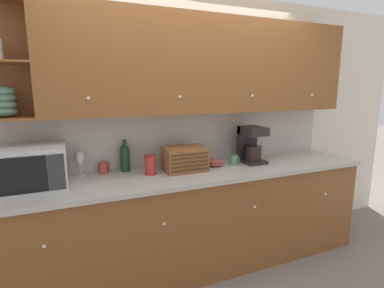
{
  "coord_description": "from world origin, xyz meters",
  "views": [
    {
      "loc": [
        -1.08,
        -2.75,
        1.71
      ],
      "look_at": [
        0.0,
        -0.23,
        1.19
      ],
      "focal_mm": 28.0,
      "sensor_mm": 36.0,
      "label": 1
    }
  ],
  "objects_px": {
    "storage_canister": "(151,165)",
    "mug": "(234,160)",
    "bowl_stack_on_counter": "(215,162)",
    "coffee_maker": "(251,144)",
    "bread_box": "(185,159)",
    "wine_bottle": "(125,157)",
    "microwave": "(31,168)",
    "wine_glass": "(80,159)",
    "mug_blue_second": "(104,168)"
  },
  "relations": [
    {
      "from": "storage_canister",
      "to": "mug",
      "type": "xyz_separation_m",
      "value": [
        0.84,
        -0.01,
        -0.04
      ]
    },
    {
      "from": "bowl_stack_on_counter",
      "to": "coffee_maker",
      "type": "xyz_separation_m",
      "value": [
        0.4,
        -0.0,
        0.15
      ]
    },
    {
      "from": "bread_box",
      "to": "bowl_stack_on_counter",
      "type": "bearing_deg",
      "value": 7.18
    },
    {
      "from": "bread_box",
      "to": "mug",
      "type": "relative_size",
      "value": 3.92
    },
    {
      "from": "wine_bottle",
      "to": "mug",
      "type": "relative_size",
      "value": 3.02
    },
    {
      "from": "microwave",
      "to": "mug",
      "type": "bearing_deg",
      "value": 0.23
    },
    {
      "from": "microwave",
      "to": "wine_bottle",
      "type": "height_order",
      "value": "microwave"
    },
    {
      "from": "wine_glass",
      "to": "bowl_stack_on_counter",
      "type": "xyz_separation_m",
      "value": [
        1.22,
        -0.17,
        -0.12
      ]
    },
    {
      "from": "microwave",
      "to": "mug",
      "type": "distance_m",
      "value": 1.77
    },
    {
      "from": "bread_box",
      "to": "bowl_stack_on_counter",
      "type": "distance_m",
      "value": 0.35
    },
    {
      "from": "wine_bottle",
      "to": "bread_box",
      "type": "bearing_deg",
      "value": -22.21
    },
    {
      "from": "wine_bottle",
      "to": "bread_box",
      "type": "relative_size",
      "value": 0.77
    },
    {
      "from": "storage_canister",
      "to": "bread_box",
      "type": "xyz_separation_m",
      "value": [
        0.32,
        -0.01,
        0.02
      ]
    },
    {
      "from": "mug_blue_second",
      "to": "wine_bottle",
      "type": "xyz_separation_m",
      "value": [
        0.19,
        -0.01,
        0.08
      ]
    },
    {
      "from": "wine_glass",
      "to": "mug_blue_second",
      "type": "bearing_deg",
      "value": 2.13
    },
    {
      "from": "microwave",
      "to": "storage_canister",
      "type": "distance_m",
      "value": 0.92
    },
    {
      "from": "wine_glass",
      "to": "coffee_maker",
      "type": "distance_m",
      "value": 1.64
    },
    {
      "from": "microwave",
      "to": "wine_glass",
      "type": "distance_m",
      "value": 0.41
    },
    {
      "from": "wine_glass",
      "to": "coffee_maker",
      "type": "height_order",
      "value": "coffee_maker"
    },
    {
      "from": "wine_bottle",
      "to": "coffee_maker",
      "type": "bearing_deg",
      "value": -7.57
    },
    {
      "from": "wine_glass",
      "to": "bread_box",
      "type": "distance_m",
      "value": 0.91
    },
    {
      "from": "wine_bottle",
      "to": "coffee_maker",
      "type": "relative_size",
      "value": 0.8
    },
    {
      "from": "wine_glass",
      "to": "mug",
      "type": "relative_size",
      "value": 2.31
    },
    {
      "from": "storage_canister",
      "to": "bread_box",
      "type": "bearing_deg",
      "value": -2.03
    },
    {
      "from": "microwave",
      "to": "bowl_stack_on_counter",
      "type": "xyz_separation_m",
      "value": [
        1.58,
        0.04,
        -0.13
      ]
    },
    {
      "from": "mug",
      "to": "coffee_maker",
      "type": "height_order",
      "value": "coffee_maker"
    },
    {
      "from": "storage_canister",
      "to": "microwave",
      "type": "bearing_deg",
      "value": -179.22
    },
    {
      "from": "microwave",
      "to": "coffee_maker",
      "type": "relative_size",
      "value": 1.35
    },
    {
      "from": "bread_box",
      "to": "mug",
      "type": "xyz_separation_m",
      "value": [
        0.52,
        0.01,
        -0.06
      ]
    },
    {
      "from": "mug",
      "to": "mug_blue_second",
      "type": "bearing_deg",
      "value": 170.23
    },
    {
      "from": "microwave",
      "to": "mug_blue_second",
      "type": "distance_m",
      "value": 0.6
    },
    {
      "from": "bread_box",
      "to": "mug",
      "type": "height_order",
      "value": "bread_box"
    },
    {
      "from": "wine_glass",
      "to": "bowl_stack_on_counter",
      "type": "bearing_deg",
      "value": -7.71
    },
    {
      "from": "wine_glass",
      "to": "mug",
      "type": "height_order",
      "value": "wine_glass"
    },
    {
      "from": "mug_blue_second",
      "to": "bowl_stack_on_counter",
      "type": "xyz_separation_m",
      "value": [
        1.03,
        -0.17,
        -0.02
      ]
    },
    {
      "from": "microwave",
      "to": "wine_bottle",
      "type": "distance_m",
      "value": 0.77
    },
    {
      "from": "bowl_stack_on_counter",
      "to": "mug",
      "type": "distance_m",
      "value": 0.19
    },
    {
      "from": "microwave",
      "to": "mug_blue_second",
      "type": "xyz_separation_m",
      "value": [
        0.55,
        0.22,
        -0.11
      ]
    },
    {
      "from": "mug_blue_second",
      "to": "mug",
      "type": "distance_m",
      "value": 1.23
    },
    {
      "from": "wine_bottle",
      "to": "mug",
      "type": "height_order",
      "value": "wine_bottle"
    },
    {
      "from": "wine_bottle",
      "to": "coffee_maker",
      "type": "xyz_separation_m",
      "value": [
        1.24,
        -0.17,
        0.05
      ]
    },
    {
      "from": "wine_glass",
      "to": "mug_blue_second",
      "type": "distance_m",
      "value": 0.22
    },
    {
      "from": "wine_bottle",
      "to": "storage_canister",
      "type": "xyz_separation_m",
      "value": [
        0.18,
        -0.19,
        -0.05
      ]
    },
    {
      "from": "wine_bottle",
      "to": "mug_blue_second",
      "type": "bearing_deg",
      "value": 176.89
    },
    {
      "from": "mug_blue_second",
      "to": "storage_canister",
      "type": "relative_size",
      "value": 0.57
    },
    {
      "from": "mug_blue_second",
      "to": "bowl_stack_on_counter",
      "type": "height_order",
      "value": "mug_blue_second"
    },
    {
      "from": "bread_box",
      "to": "coffee_maker",
      "type": "bearing_deg",
      "value": 3.07
    },
    {
      "from": "storage_canister",
      "to": "coffee_maker",
      "type": "xyz_separation_m",
      "value": [
        1.06,
        0.03,
        0.1
      ]
    },
    {
      "from": "bowl_stack_on_counter",
      "to": "coffee_maker",
      "type": "height_order",
      "value": "coffee_maker"
    },
    {
      "from": "microwave",
      "to": "mug",
      "type": "relative_size",
      "value": 5.07
    }
  ]
}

